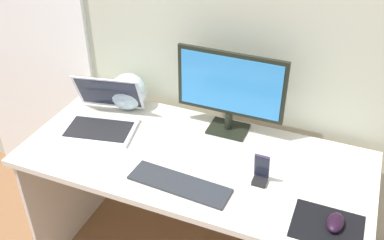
% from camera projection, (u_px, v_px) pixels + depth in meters
% --- Properties ---
extents(wall_back, '(6.00, 0.04, 2.50)m').
position_uv_depth(wall_back, '(229.00, 14.00, 1.96)').
color(wall_back, '#B7BA9F').
rests_on(wall_back, ground_plane).
extents(door_left, '(0.82, 0.02, 2.02)m').
position_uv_depth(door_left, '(24.00, 29.00, 2.44)').
color(door_left, white).
rests_on(door_left, ground_plane).
extents(desk, '(1.51, 0.68, 0.75)m').
position_uv_depth(desk, '(194.00, 182.00, 2.01)').
color(desk, beige).
rests_on(desk, ground_plane).
extents(monitor, '(0.50, 0.14, 0.40)m').
position_uv_depth(monitor, '(230.00, 89.00, 1.96)').
color(monitor, black).
rests_on(monitor, desk).
extents(laptop, '(0.39, 0.38, 0.22)m').
position_uv_depth(laptop, '(103.00, 117.00, 2.10)').
color(laptop, silver).
rests_on(laptop, desk).
extents(fishbowl, '(0.18, 0.18, 0.18)m').
position_uv_depth(fishbowl, '(128.00, 92.00, 2.21)').
color(fishbowl, silver).
rests_on(fishbowl, desk).
extents(keyboard_external, '(0.42, 0.15, 0.01)m').
position_uv_depth(keyboard_external, '(179.00, 184.00, 1.77)').
color(keyboard_external, '#292C31').
rests_on(keyboard_external, desk).
extents(mousepad, '(0.25, 0.20, 0.00)m').
position_uv_depth(mousepad, '(327.00, 226.00, 1.59)').
color(mousepad, black).
rests_on(mousepad, desk).
extents(mouse, '(0.07, 0.11, 0.04)m').
position_uv_depth(mouse, '(335.00, 222.00, 1.57)').
color(mouse, black).
rests_on(mouse, mousepad).
extents(phone_in_dock, '(0.06, 0.05, 0.14)m').
position_uv_depth(phone_in_dock, '(261.00, 173.00, 1.76)').
color(phone_in_dock, black).
rests_on(phone_in_dock, desk).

